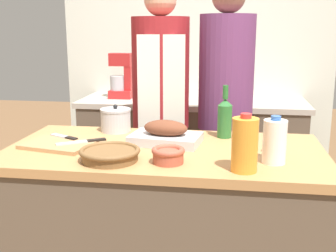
% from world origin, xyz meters
% --- Properties ---
extents(kitchen_island, '(1.46, 0.74, 0.89)m').
position_xyz_m(kitchen_island, '(0.00, 0.00, 0.45)').
color(kitchen_island, brown).
rests_on(kitchen_island, ground_plane).
extents(back_counter, '(1.75, 0.60, 0.89)m').
position_xyz_m(back_counter, '(0.00, 1.40, 0.44)').
color(back_counter, brown).
rests_on(back_counter, ground_plane).
extents(back_wall, '(2.25, 0.10, 2.55)m').
position_xyz_m(back_wall, '(0.00, 1.75, 1.27)').
color(back_wall, silver).
rests_on(back_wall, ground_plane).
extents(roasting_pan, '(0.35, 0.26, 0.11)m').
position_xyz_m(roasting_pan, '(-0.01, 0.08, 0.94)').
color(roasting_pan, '#BCBCC1').
rests_on(roasting_pan, kitchen_island).
extents(wicker_basket, '(0.26, 0.26, 0.05)m').
position_xyz_m(wicker_basket, '(-0.20, -0.22, 0.92)').
color(wicker_basket, brown).
rests_on(wicker_basket, kitchen_island).
extents(cutting_board, '(0.35, 0.28, 0.02)m').
position_xyz_m(cutting_board, '(-0.50, -0.04, 0.90)').
color(cutting_board, '#AD7F51').
rests_on(cutting_board, kitchen_island).
extents(stock_pot, '(0.16, 0.16, 0.15)m').
position_xyz_m(stock_pot, '(-0.31, 0.29, 0.96)').
color(stock_pot, '#B7B7BC').
rests_on(stock_pot, kitchen_island).
extents(mixing_bowl, '(0.14, 0.14, 0.07)m').
position_xyz_m(mixing_bowl, '(0.05, -0.21, 0.93)').
color(mixing_bowl, '#A84C38').
rests_on(mixing_bowl, kitchen_island).
extents(juice_jug, '(0.10, 0.10, 0.23)m').
position_xyz_m(juice_jug, '(0.35, -0.27, 1.00)').
color(juice_jug, orange).
rests_on(juice_jug, kitchen_island).
extents(milk_jug, '(0.10, 0.10, 0.20)m').
position_xyz_m(milk_jug, '(0.48, -0.14, 0.99)').
color(milk_jug, white).
rests_on(milk_jug, kitchen_island).
extents(wine_bottle_green, '(0.07, 0.07, 0.27)m').
position_xyz_m(wine_bottle_green, '(0.27, 0.24, 1.00)').
color(wine_bottle_green, '#28662D').
rests_on(wine_bottle_green, kitchen_island).
extents(wine_glass_left, '(0.07, 0.07, 0.12)m').
position_xyz_m(wine_glass_left, '(0.49, 0.00, 0.98)').
color(wine_glass_left, silver).
rests_on(wine_glass_left, kitchen_island).
extents(knife_chef, '(0.21, 0.15, 0.01)m').
position_xyz_m(knife_chef, '(-0.39, -0.02, 0.91)').
color(knife_chef, '#B7B7BC').
rests_on(knife_chef, cutting_board).
extents(knife_paring, '(0.17, 0.11, 0.01)m').
position_xyz_m(knife_paring, '(-0.50, 0.05, 0.91)').
color(knife_paring, '#B7B7BC').
rests_on(knife_paring, cutting_board).
extents(stand_mixer, '(0.18, 0.14, 0.36)m').
position_xyz_m(stand_mixer, '(-0.57, 1.40, 1.03)').
color(stand_mixer, '#B22323').
rests_on(stand_mixer, back_counter).
extents(condiment_bottle_tall, '(0.06, 0.06, 0.14)m').
position_xyz_m(condiment_bottle_tall, '(0.26, 1.31, 0.95)').
color(condiment_bottle_tall, '#B28E2D').
rests_on(condiment_bottle_tall, back_counter).
extents(condiment_bottle_short, '(0.06, 0.06, 0.20)m').
position_xyz_m(condiment_bottle_short, '(-0.53, 1.56, 0.98)').
color(condiment_bottle_short, '#B28E2D').
rests_on(condiment_bottle_short, back_counter).
extents(person_cook_aproned, '(0.36, 0.38, 1.70)m').
position_xyz_m(person_cook_aproned, '(-0.14, 0.74, 0.94)').
color(person_cook_aproned, beige).
rests_on(person_cook_aproned, ground_plane).
extents(person_cook_guest, '(0.33, 0.33, 1.72)m').
position_xyz_m(person_cook_guest, '(0.26, 0.74, 0.95)').
color(person_cook_guest, beige).
rests_on(person_cook_guest, ground_plane).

